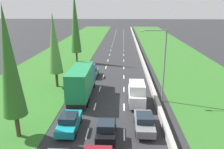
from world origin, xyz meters
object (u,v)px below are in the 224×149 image
black_hatchback_centre_lane (106,130)px  street_light_mast (162,61)px  white_van_right_lane (137,93)px  teal_sedan_left_lane (69,122)px  green_hatchback_left_lane (93,72)px  grey_sedan_right_lane (144,122)px  poplar_tree_second (54,44)px  poplar_tree_nearest (9,63)px  poplar_tree_third (75,23)px  green_box_truck_left_lane (82,81)px

black_hatchback_centre_lane → street_light_mast: 11.46m
black_hatchback_centre_lane → white_van_right_lane: bearing=67.6°
teal_sedan_left_lane → white_van_right_lane: white_van_right_lane is taller
green_hatchback_left_lane → grey_sedan_right_lane: (7.25, -17.04, -0.02)m
street_light_mast → white_van_right_lane: bearing=-160.5°
green_hatchback_left_lane → grey_sedan_right_lane: bearing=-66.9°
poplar_tree_second → poplar_tree_nearest: bearing=-89.2°
black_hatchback_centre_lane → poplar_tree_second: size_ratio=0.36×
street_light_mast → teal_sedan_left_lane: bearing=-142.9°
poplar_tree_nearest → grey_sedan_right_lane: bearing=8.3°
poplar_tree_third → street_light_mast: poplar_tree_third is taller
grey_sedan_right_lane → black_hatchback_centre_lane: bearing=-155.2°
green_box_truck_left_lane → grey_sedan_right_lane: size_ratio=2.09×
teal_sedan_left_lane → poplar_tree_nearest: 7.72m
teal_sedan_left_lane → grey_sedan_right_lane: 7.25m
green_box_truck_left_lane → grey_sedan_right_lane: 10.96m
poplar_tree_nearest → green_hatchback_left_lane: bearing=76.7°
teal_sedan_left_lane → white_van_right_lane: (6.83, 6.34, 0.59)m
poplar_tree_second → street_light_mast: bearing=-18.2°
teal_sedan_left_lane → grey_sedan_right_lane: (7.24, 0.36, 0.00)m
grey_sedan_right_lane → white_van_right_lane: white_van_right_lane is taller
black_hatchback_centre_lane → poplar_tree_second: bearing=121.9°
green_box_truck_left_lane → poplar_tree_nearest: size_ratio=0.79×
grey_sedan_right_lane → poplar_tree_nearest: size_ratio=0.38×
teal_sedan_left_lane → grey_sedan_right_lane: bearing=2.8°
green_hatchback_left_lane → poplar_tree_nearest: 20.22m
poplar_tree_second → poplar_tree_third: size_ratio=0.75×
black_hatchback_centre_lane → teal_sedan_left_lane: bearing=160.8°
poplar_tree_third → street_light_mast: 24.90m
green_hatchback_left_lane → white_van_right_lane: 13.02m
white_van_right_lane → black_hatchback_centre_lane: (-3.14, -7.62, -0.56)m
poplar_tree_second → grey_sedan_right_lane: bearing=-44.7°
poplar_tree_nearest → street_light_mast: poplar_tree_nearest is taller
white_van_right_lane → green_box_truck_left_lane: bearing=164.3°
green_box_truck_left_lane → poplar_tree_nearest: bearing=-113.9°
poplar_tree_third → teal_sedan_left_lane: bearing=-80.3°
green_box_truck_left_lane → poplar_tree_nearest: (-4.27, -9.66, 4.79)m
green_box_truck_left_lane → grey_sedan_right_lane: green_box_truck_left_lane is taller
poplar_tree_nearest → teal_sedan_left_lane: bearing=16.8°
green_box_truck_left_lane → poplar_tree_third: poplar_tree_third is taller
green_box_truck_left_lane → black_hatchback_centre_lane: 10.43m
green_hatchback_left_lane → poplar_tree_third: poplar_tree_third is taller
black_hatchback_centre_lane → poplar_tree_third: 30.82m
teal_sedan_left_lane → grey_sedan_right_lane: same height
green_hatchback_left_lane → teal_sedan_left_lane: bearing=-90.0°
grey_sedan_right_lane → white_van_right_lane: (-0.41, 5.98, 0.59)m
poplar_tree_second → poplar_tree_third: bearing=90.2°
teal_sedan_left_lane → green_box_truck_left_lane: size_ratio=0.48×
green_box_truck_left_lane → black_hatchback_centre_lane: green_box_truck_left_lane is taller
poplar_tree_nearest → poplar_tree_second: 13.46m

